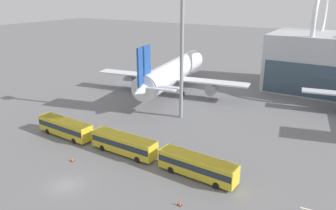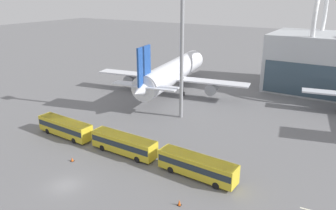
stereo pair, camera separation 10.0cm
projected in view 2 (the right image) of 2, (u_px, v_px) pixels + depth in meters
The scene contains 8 objects.
ground_plane at pixel (66, 185), 45.06m from camera, with size 440.00×440.00×0.00m, color slate.
airliner_at_gate_near at pixel (171, 73), 84.26m from camera, with size 40.27×41.19×14.54m.
shuttle_bus_0 at pixel (65, 127), 59.87m from camera, with size 11.98×3.26×3.12m.
shuttle_bus_1 at pixel (124, 143), 53.43m from camera, with size 11.91×2.94×3.12m.
shuttle_bus_2 at pixel (197, 165), 46.59m from camera, with size 11.98×3.27×3.12m.
floodlight_mast at pixel (182, 45), 64.59m from camera, with size 2.25×2.25×26.96m.
traffic_cone_0 at pixel (72, 159), 51.42m from camera, with size 0.56×0.56×0.63m.
traffic_cone_1 at pixel (179, 203), 40.73m from camera, with size 0.50×0.50×0.81m.
Camera 2 is at (32.42, -25.75, 25.26)m, focal length 35.00 mm.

